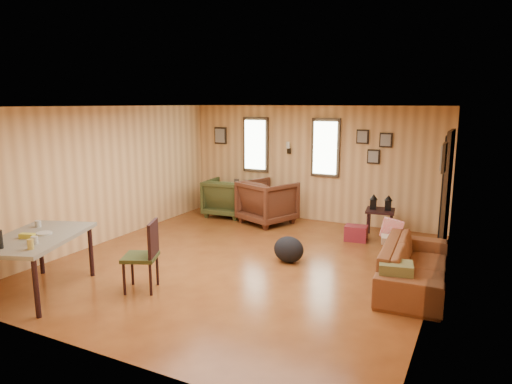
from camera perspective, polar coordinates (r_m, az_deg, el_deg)
room at (r=7.08m, az=0.77°, el=0.94°), size 5.54×6.04×2.44m
sofa at (r=6.57m, az=19.25°, el=-7.72°), size 0.72×2.09×0.80m
recliner_brown at (r=9.38m, az=1.45°, el=-0.97°), size 1.23×1.19×0.99m
recliner_green at (r=10.03m, az=-3.61°, el=-0.46°), size 0.96×0.91×0.90m
end_table at (r=10.28m, az=-1.74°, el=-0.25°), size 0.67×0.62×0.77m
side_table at (r=8.68m, az=15.30°, el=-1.98°), size 0.57×0.57×0.81m
cooler at (r=8.45m, az=12.39°, el=-5.05°), size 0.42×0.32×0.28m
backpack at (r=7.17m, az=4.11°, el=-7.18°), size 0.56×0.48×0.41m
sofa_pillows at (r=6.50m, az=16.87°, el=-6.86°), size 0.73×1.73×0.35m
dining_table at (r=6.52m, az=-25.85°, el=-5.59°), size 1.37×1.74×1.00m
dining_chair at (r=6.20m, az=-13.65°, el=-7.29°), size 0.56×0.56×0.94m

